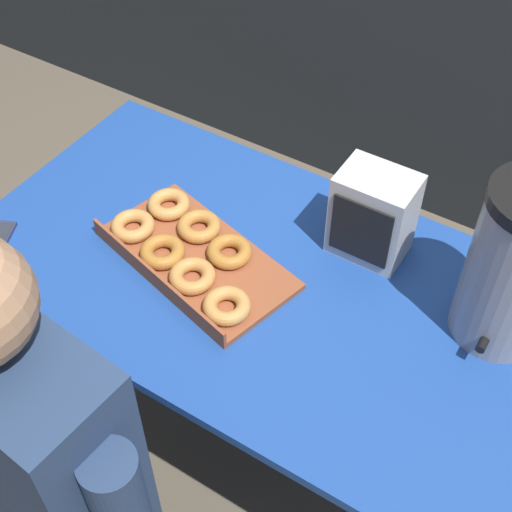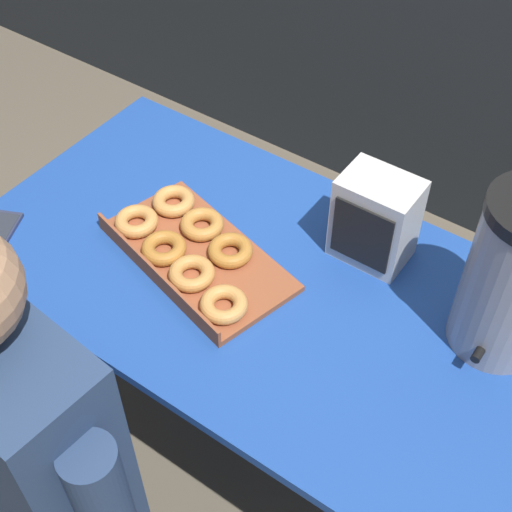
# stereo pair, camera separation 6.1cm
# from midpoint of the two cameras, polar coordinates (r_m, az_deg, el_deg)

# --- Properties ---
(ground_plane) EXTENTS (12.00, 12.00, 0.00)m
(ground_plane) POSITION_cam_midpoint_polar(r_m,az_deg,el_deg) (2.29, 0.56, -14.23)
(ground_plane) COLOR brown
(folding_table) EXTENTS (1.54, 0.79, 0.73)m
(folding_table) POSITION_cam_midpoint_polar(r_m,az_deg,el_deg) (1.72, 0.72, -3.14)
(folding_table) COLOR #1E479E
(folding_table) RESTS_ON ground
(donut_box) EXTENTS (0.54, 0.37, 0.05)m
(donut_box) POSITION_cam_midpoint_polar(r_m,az_deg,el_deg) (1.73, -6.31, 0.24)
(donut_box) COLOR brown
(donut_box) RESTS_ON folding_table
(space_heater) EXTENTS (0.18, 0.14, 0.23)m
(space_heater) POSITION_cam_midpoint_polar(r_m,az_deg,el_deg) (1.70, 8.33, 3.24)
(space_heater) COLOR silver
(space_heater) RESTS_ON folding_table
(person_seated) EXTENTS (0.59, 0.27, 1.31)m
(person_seated) POSITION_cam_midpoint_polar(r_m,az_deg,el_deg) (1.60, -17.35, -16.81)
(person_seated) COLOR #33332D
(person_seated) RESTS_ON ground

